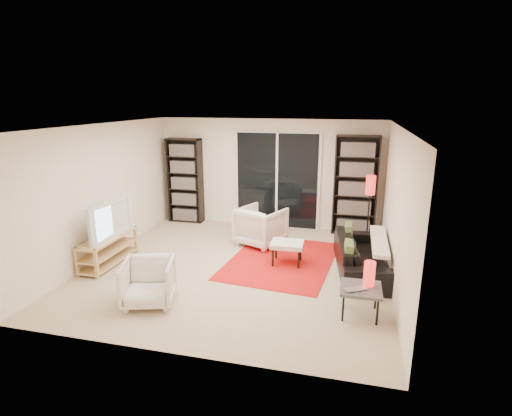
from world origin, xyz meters
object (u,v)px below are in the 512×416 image
object	(u,v)px
bookshelf_right	(355,186)
armchair_front	(148,282)
bookshelf_left	(185,181)
ottoman	(287,245)
floor_lamp	(370,192)
armchair_back	(261,226)
sofa	(361,255)
tv_stand	(109,249)
side_table	(361,290)

from	to	relation	value
bookshelf_right	armchair_front	bearing A→B (deg)	-125.86
bookshelf_left	ottoman	world-z (taller)	bookshelf_left
ottoman	floor_lamp	world-z (taller)	floor_lamp
bookshelf_right	armchair_back	bearing A→B (deg)	-147.83
bookshelf_right	floor_lamp	bearing A→B (deg)	-64.09
bookshelf_left	armchair_back	distance (m)	2.43
bookshelf_left	armchair_front	xyz separation A→B (m)	(1.08, -3.83, -0.65)
bookshelf_right	sofa	world-z (taller)	bookshelf_right
bookshelf_right	ottoman	xyz separation A→B (m)	(-1.11, -1.96, -0.71)
armchair_back	floor_lamp	xyz separation A→B (m)	(2.05, 0.54, 0.68)
tv_stand	floor_lamp	bearing A→B (deg)	25.60
tv_stand	sofa	xyz separation A→B (m)	(4.30, 0.73, 0.02)
ottoman	floor_lamp	size ratio (longest dim) A/B	0.41
sofa	armchair_back	world-z (taller)	armchair_back
bookshelf_left	floor_lamp	world-z (taller)	bookshelf_left
tv_stand	armchair_front	distance (m)	1.79
sofa	armchair_front	world-z (taller)	armchair_front
side_table	floor_lamp	xyz separation A→B (m)	(0.15, 2.87, 0.70)
armchair_front	floor_lamp	xyz separation A→B (m)	(3.04, 3.26, 0.74)
bookshelf_right	sofa	size ratio (longest dim) A/B	1.09
armchair_back	armchair_front	xyz separation A→B (m)	(-0.99, -2.71, -0.06)
tv_stand	side_table	world-z (taller)	tv_stand
ottoman	bookshelf_right	bearing A→B (deg)	60.63
armchair_front	side_table	distance (m)	2.92
tv_stand	armchair_front	xyz separation A→B (m)	(1.39, -1.13, 0.06)
ottoman	side_table	world-z (taller)	same
sofa	armchair_back	size ratio (longest dim) A/B	2.32
sofa	ottoman	distance (m)	1.26
sofa	bookshelf_right	bearing A→B (deg)	-2.88
side_table	armchair_front	bearing A→B (deg)	-172.45
bookshelf_left	ottoman	bearing A→B (deg)	-35.60
side_table	floor_lamp	distance (m)	2.96
tv_stand	side_table	bearing A→B (deg)	-9.90
side_table	armchair_back	bearing A→B (deg)	129.31
bookshelf_left	tv_stand	bearing A→B (deg)	-96.45
bookshelf_left	side_table	distance (m)	5.30
floor_lamp	armchair_back	bearing A→B (deg)	-165.15
bookshelf_left	ottoman	size ratio (longest dim) A/B	3.39
tv_stand	ottoman	world-z (taller)	tv_stand
bookshelf_left	armchair_front	size ratio (longest dim) A/B	2.77
sofa	floor_lamp	bearing A→B (deg)	-12.48
tv_stand	armchair_back	xyz separation A→B (m)	(2.38, 1.58, 0.12)
armchair_back	bookshelf_right	bearing A→B (deg)	-125.31
armchair_front	ottoman	bearing A→B (deg)	31.21
sofa	armchair_front	xyz separation A→B (m)	(-2.92, -1.86, 0.04)
armchair_back	ottoman	xyz separation A→B (m)	(0.67, -0.85, -0.03)
bookshelf_right	armchair_back	xyz separation A→B (m)	(-1.78, -1.12, -0.67)
tv_stand	floor_lamp	distance (m)	4.98
tv_stand	bookshelf_left	bearing A→B (deg)	83.55
sofa	bookshelf_left	bearing A→B (deg)	56.57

